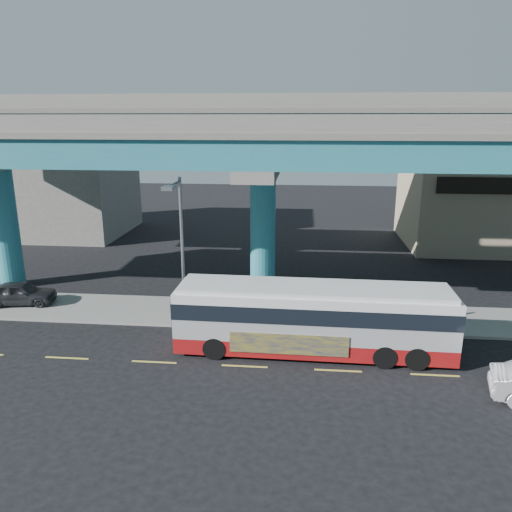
# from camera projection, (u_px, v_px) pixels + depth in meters

# --- Properties ---
(ground) EXTENTS (120.00, 120.00, 0.00)m
(ground) POSITION_uv_depth(u_px,v_px,m) (245.00, 363.00, 21.81)
(ground) COLOR black
(ground) RESTS_ON ground
(sidewalk) EXTENTS (70.00, 4.00, 0.15)m
(sidewalk) POSITION_uv_depth(u_px,v_px,m) (257.00, 314.00, 27.07)
(sidewalk) COLOR gray
(sidewalk) RESTS_ON ground
(lane_markings) EXTENTS (58.00, 0.12, 0.01)m
(lane_markings) POSITION_uv_depth(u_px,v_px,m) (245.00, 366.00, 21.52)
(lane_markings) COLOR #D8C64C
(lane_markings) RESTS_ON ground
(viaduct) EXTENTS (52.00, 12.40, 11.70)m
(viaduct) POSITION_uv_depth(u_px,v_px,m) (263.00, 140.00, 28.09)
(viaduct) COLOR #26698F
(viaduct) RESTS_ON ground
(building_beige) EXTENTS (14.00, 10.23, 7.00)m
(building_beige) POSITION_uv_depth(u_px,v_px,m) (493.00, 203.00, 41.24)
(building_beige) COLOR tan
(building_beige) RESTS_ON ground
(building_concrete) EXTENTS (12.00, 10.00, 9.00)m
(building_concrete) POSITION_uv_depth(u_px,v_px,m) (58.00, 184.00, 45.47)
(building_concrete) COLOR gray
(building_concrete) RESTS_ON ground
(transit_bus) EXTENTS (12.44, 2.86, 3.18)m
(transit_bus) POSITION_uv_depth(u_px,v_px,m) (313.00, 316.00, 22.40)
(transit_bus) COLOR maroon
(transit_bus) RESTS_ON ground
(parked_car) EXTENTS (2.73, 4.33, 1.31)m
(parked_car) POSITION_uv_depth(u_px,v_px,m) (20.00, 293.00, 28.14)
(parked_car) COLOR #2C2D31
(parked_car) RESTS_ON sidewalk
(street_lamp) EXTENTS (0.50, 2.45, 7.46)m
(street_lamp) POSITION_uv_depth(u_px,v_px,m) (179.00, 232.00, 24.11)
(street_lamp) COLOR gray
(street_lamp) RESTS_ON sidewalk
(stop_sign) EXTENTS (0.72, 0.20, 2.43)m
(stop_sign) POSITION_uv_depth(u_px,v_px,m) (397.00, 295.00, 24.66)
(stop_sign) COLOR gray
(stop_sign) RESTS_ON sidewalk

